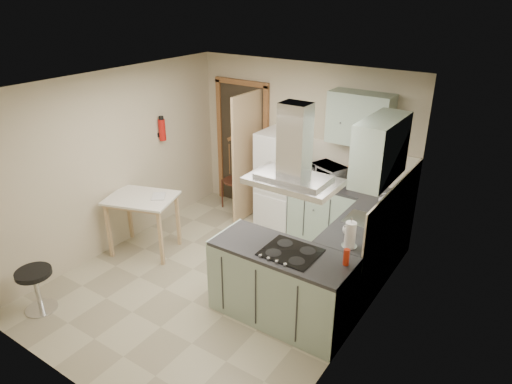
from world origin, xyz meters
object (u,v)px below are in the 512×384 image
Objects in this scene: extractor_hood at (293,181)px; drop_leaf_table at (144,224)px; fridge at (280,179)px; bentwood_chair at (237,181)px; peninsula at (282,285)px; microwave at (329,174)px; stool at (37,290)px.

drop_leaf_table is (-2.46, 0.18, -1.30)m from extractor_hood.
fridge is 2.15m from drop_leaf_table.
peninsula is at bearing -23.26° from bentwood_chair.
drop_leaf_table is at bearing 175.82° from extractor_hood.
microwave is (1.95, 1.77, 0.61)m from drop_leaf_table.
peninsula is 2.89× the size of stool.
bentwood_chair is 1.75m from microwave.
fridge is at bearing 70.81° from stool.
extractor_hood is 3.25m from stool.
extractor_hood is 0.88× the size of bentwood_chair.
fridge is 3.18× the size of microwave.
fridge is at bearing 19.18° from bentwood_chair.
microwave reaches higher than bentwood_chair.
stool is (-2.42, -1.44, -0.18)m from peninsula.
bentwood_chair is (-2.07, 2.00, 0.06)m from peninsula.
peninsula is 2.36m from drop_leaf_table.
peninsula is at bearing 30.86° from stool.
stool is at bearing -110.61° from drop_leaf_table.
extractor_hood is at bearing -22.63° from drop_leaf_table.
stool is 1.14× the size of microwave.
extractor_hood reaches higher than fridge.
peninsula is at bearing -57.62° from microwave.
peninsula is 1.27m from extractor_hood.
extractor_hood is 2.78m from drop_leaf_table.
peninsula is 1.72× the size of extractor_hood.
fridge is 2.57m from extractor_hood.
extractor_hood is 1.68× the size of stool.
peninsula reaches higher than drop_leaf_table.
stool is (-2.52, -1.44, -1.45)m from extractor_hood.
fridge reaches higher than bentwood_chair.
extractor_hood reaches higher than stool.
stool is at bearing -150.15° from extractor_hood.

